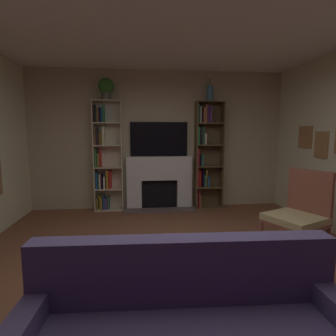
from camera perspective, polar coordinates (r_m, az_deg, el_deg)
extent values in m
plane|color=brown|center=(3.05, 2.51, -22.70)|extent=(6.99, 6.99, 0.00)
cube|color=#BAAD8C|center=(5.57, -1.95, 5.78)|extent=(5.18, 0.06, 2.75)
cube|color=#A37545|center=(5.04, 29.35, 4.26)|extent=(0.03, 0.31, 0.42)
cube|color=#376950|center=(5.04, 29.26, 4.26)|extent=(0.01, 0.25, 0.36)
cube|color=#A37545|center=(5.40, 26.72, 5.81)|extent=(0.03, 0.37, 0.38)
cube|color=#4566A7|center=(5.40, 26.63, 5.81)|extent=(0.01, 0.31, 0.32)
cube|color=silver|center=(5.57, -7.03, -5.50)|extent=(0.29, 0.18, 0.58)
cube|color=silver|center=(5.65, 3.34, -5.29)|extent=(0.29, 0.18, 0.58)
cube|color=silver|center=(5.49, -1.83, -0.04)|extent=(1.31, 0.18, 0.48)
cube|color=black|center=(5.64, -1.85, -5.30)|extent=(0.72, 0.08, 0.58)
cube|color=#61504E|center=(5.42, -1.60, -8.82)|extent=(1.41, 0.30, 0.03)
cube|color=black|center=(5.51, -1.90, 6.02)|extent=(1.14, 0.06, 0.68)
cube|color=beige|center=(5.48, -15.14, 2.33)|extent=(0.02, 0.26, 2.14)
cube|color=beige|center=(5.42, -9.56, 2.43)|extent=(0.02, 0.26, 2.14)
cube|color=beige|center=(5.56, -12.23, 2.49)|extent=(0.55, 0.02, 2.14)
cube|color=beige|center=(5.63, -12.06, -8.42)|extent=(0.52, 0.26, 0.02)
cube|color=olive|center=(5.66, -14.43, -7.17)|extent=(0.03, 0.16, 0.22)
cube|color=olive|center=(5.66, -14.00, -6.86)|extent=(0.03, 0.15, 0.28)
cube|color=olive|center=(5.62, -13.63, -7.19)|extent=(0.03, 0.22, 0.23)
cube|color=#20498C|center=(5.63, -13.18, -6.88)|extent=(0.02, 0.17, 0.28)
cube|color=#553C7E|center=(5.63, -12.77, -7.21)|extent=(0.04, 0.18, 0.22)
cube|color=#3B6745|center=(5.64, -12.24, -7.05)|extent=(0.04, 0.15, 0.24)
cube|color=beige|center=(5.54, -12.18, -4.25)|extent=(0.52, 0.26, 0.02)
cube|color=#1C5285|center=(5.56, -14.56, -2.53)|extent=(0.04, 0.18, 0.31)
cube|color=beige|center=(5.56, -13.97, -2.68)|extent=(0.04, 0.16, 0.28)
cube|color=black|center=(5.54, -13.54, -2.63)|extent=(0.02, 0.18, 0.29)
cube|color=beige|center=(5.53, -13.06, -2.91)|extent=(0.04, 0.20, 0.24)
cube|color=#A57224|center=(5.51, -12.50, -2.28)|extent=(0.04, 0.20, 0.36)
cube|color=#AF1F1F|center=(5.53, -11.97, -2.27)|extent=(0.04, 0.16, 0.36)
cube|color=beige|center=(5.47, -12.30, 0.15)|extent=(0.52, 0.26, 0.02)
cube|color=#3C7845|center=(5.50, -14.74, 1.95)|extent=(0.03, 0.19, 0.33)
cube|color=olive|center=(5.49, -14.26, 1.62)|extent=(0.03, 0.20, 0.27)
cube|color=red|center=(5.49, -13.90, 2.00)|extent=(0.02, 0.18, 0.34)
cube|color=beige|center=(5.43, -12.42, 4.63)|extent=(0.52, 0.26, 0.02)
cube|color=brown|center=(5.48, -14.90, 6.20)|extent=(0.02, 0.18, 0.29)
cube|color=#252229|center=(5.48, -14.51, 6.44)|extent=(0.04, 0.16, 0.34)
cube|color=brown|center=(5.48, -14.01, 5.86)|extent=(0.03, 0.16, 0.22)
cube|color=olive|center=(5.46, -13.62, 6.00)|extent=(0.03, 0.19, 0.25)
cube|color=beige|center=(5.44, -13.26, 6.53)|extent=(0.04, 0.22, 0.35)
cube|color=beige|center=(5.43, -12.55, 9.14)|extent=(0.52, 0.26, 0.02)
cube|color=black|center=(5.49, -15.04, 10.89)|extent=(0.03, 0.18, 0.34)
cube|color=#25694C|center=(5.50, -14.66, 10.53)|extent=(0.02, 0.15, 0.26)
cube|color=brown|center=(5.48, -14.35, 10.61)|extent=(0.03, 0.18, 0.28)
cube|color=black|center=(5.48, -13.99, 10.62)|extent=(0.02, 0.18, 0.27)
cube|color=#275297|center=(5.48, -13.62, 10.68)|extent=(0.03, 0.16, 0.28)
cube|color=#297847|center=(5.45, -13.26, 10.96)|extent=(0.02, 0.21, 0.33)
cube|color=beige|center=(5.46, -12.68, 13.54)|extent=(0.52, 0.26, 0.02)
cube|color=brown|center=(5.51, 5.82, 2.57)|extent=(0.02, 0.30, 2.14)
cube|color=brown|center=(5.65, 11.13, 2.59)|extent=(0.02, 0.30, 2.14)
cube|color=brown|center=(5.71, 8.16, 2.70)|extent=(0.55, 0.02, 2.14)
cube|color=brown|center=(5.76, 8.31, -7.99)|extent=(0.52, 0.30, 0.02)
cube|color=brown|center=(5.68, 5.97, -6.51)|extent=(0.02, 0.22, 0.30)
cube|color=#A6262C|center=(5.68, 6.37, -6.27)|extent=(0.02, 0.24, 0.35)
cube|color=olive|center=(5.71, 6.68, -6.69)|extent=(0.03, 0.20, 0.25)
cube|color=brown|center=(5.66, 8.39, -3.90)|extent=(0.52, 0.30, 0.02)
cube|color=#BB2F36|center=(5.59, 6.09, -1.99)|extent=(0.03, 0.22, 0.37)
cube|color=red|center=(5.63, 6.57, -2.04)|extent=(0.04, 0.17, 0.35)
cube|color=black|center=(5.62, 7.15, -2.06)|extent=(0.03, 0.22, 0.35)
cube|color=#2A654C|center=(5.62, 7.50, -2.61)|extent=(0.03, 0.25, 0.24)
cube|color=olive|center=(5.64, 7.85, -2.04)|extent=(0.02, 0.21, 0.35)
cube|color=navy|center=(5.65, 8.22, -2.72)|extent=(0.04, 0.24, 0.21)
cube|color=brown|center=(5.59, 8.47, 0.40)|extent=(0.52, 0.30, 0.02)
cube|color=#A72634|center=(5.53, 6.15, 2.27)|extent=(0.03, 0.24, 0.35)
cube|color=black|center=(5.55, 6.56, 1.67)|extent=(0.03, 0.24, 0.23)
cube|color=#2F6551|center=(5.57, 7.03, 1.62)|extent=(0.04, 0.22, 0.22)
cube|color=brown|center=(5.56, 8.55, 4.78)|extent=(0.52, 0.30, 0.02)
cube|color=#2A7943|center=(5.52, 6.25, 6.69)|extent=(0.04, 0.23, 0.35)
cube|color=black|center=(5.53, 6.81, 6.63)|extent=(0.04, 0.22, 0.33)
cube|color=#227D3C|center=(5.57, 7.25, 6.67)|extent=(0.03, 0.17, 0.34)
cube|color=beige|center=(5.56, 7.68, 6.01)|extent=(0.03, 0.22, 0.22)
cube|color=brown|center=(5.56, 8.64, 9.19)|extent=(0.52, 0.30, 0.02)
cube|color=#246A44|center=(5.54, 6.22, 11.15)|extent=(0.03, 0.20, 0.35)
cube|color=beige|center=(5.53, 6.63, 10.93)|extent=(0.02, 0.23, 0.31)
cube|color=black|center=(5.55, 6.95, 10.43)|extent=(0.03, 0.21, 0.22)
cube|color=#96542D|center=(5.54, 7.38, 10.84)|extent=(0.04, 0.25, 0.30)
cube|color=#965F3B|center=(5.57, 7.81, 11.10)|extent=(0.03, 0.22, 0.35)
cube|color=#5A2D68|center=(5.58, 8.25, 10.94)|extent=(0.02, 0.21, 0.32)
cube|color=#643076|center=(5.57, 8.68, 10.88)|extent=(0.03, 0.25, 0.31)
cube|color=brown|center=(5.59, 8.72, 13.49)|extent=(0.52, 0.30, 0.02)
cylinder|color=#4F594E|center=(5.45, -12.73, 14.41)|extent=(0.17, 0.17, 0.14)
sphere|color=#2E7129|center=(5.47, -12.78, 16.34)|extent=(0.29, 0.29, 0.29)
cylinder|color=teal|center=(5.60, 8.76, 15.09)|extent=(0.13, 0.13, 0.30)
cylinder|color=#4C7F3F|center=(5.66, 8.68, 17.38)|extent=(0.01, 0.01, 0.16)
sphere|color=silver|center=(5.67, 8.70, 18.18)|extent=(0.04, 0.04, 0.04)
cylinder|color=#4C7F3F|center=(5.65, 8.77, 17.47)|extent=(0.01, 0.01, 0.18)
sphere|color=silver|center=(5.66, 8.79, 18.34)|extent=(0.05, 0.05, 0.05)
cube|color=#534872|center=(1.87, 3.19, -20.39)|extent=(1.93, 0.24, 0.43)
cylinder|color=brown|center=(4.04, 30.42, -12.76)|extent=(0.04, 0.04, 0.41)
cylinder|color=brown|center=(4.32, 23.91, -11.10)|extent=(0.04, 0.04, 0.41)
cylinder|color=brown|center=(3.58, 25.75, -15.07)|extent=(0.04, 0.04, 0.41)
cylinder|color=brown|center=(3.89, 18.82, -12.92)|extent=(0.04, 0.04, 0.41)
cube|color=tan|center=(3.87, 24.94, -9.47)|extent=(0.81, 0.80, 0.08)
cube|color=brown|center=(3.89, 24.89, -10.32)|extent=(0.81, 0.80, 0.04)
cube|color=brown|center=(4.03, 27.43, -4.87)|extent=(0.30, 0.57, 0.64)
cube|color=brown|center=(2.39, 0.93, -21.02)|extent=(0.73, 0.52, 0.04)
cylinder|color=brown|center=(2.28, -8.00, -28.68)|extent=(0.05, 0.05, 0.37)
cylinder|color=brown|center=(2.36, 11.04, -27.42)|extent=(0.05, 0.05, 0.37)
cylinder|color=brown|center=(2.68, -7.64, -22.72)|extent=(0.05, 0.05, 0.37)
cylinder|color=brown|center=(2.75, 7.92, -21.94)|extent=(0.05, 0.05, 0.37)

